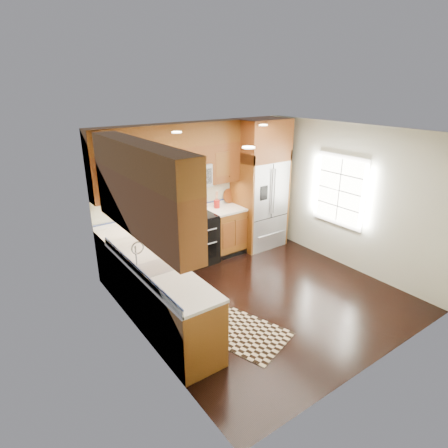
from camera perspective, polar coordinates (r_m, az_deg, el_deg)
ground at (r=6.23m, az=5.77°, el=-10.74°), size 4.00×4.00×0.00m
wall_back at (r=7.20m, az=-4.35°, el=5.06°), size 4.00×0.02×2.60m
wall_left at (r=4.67m, az=-12.59°, el=-4.39°), size 0.02×4.00×2.60m
wall_right at (r=7.09m, az=18.51°, el=3.78°), size 0.02×4.00×2.60m
window at (r=7.16m, az=17.22°, el=4.92°), size 0.04×1.10×1.30m
base_cabinets at (r=6.06m, az=-8.69°, el=-6.95°), size 2.85×3.00×0.90m
countertop at (r=6.01m, az=-8.24°, el=-2.20°), size 2.86×3.01×0.04m
upper_cabinets at (r=5.71m, az=-9.71°, el=8.16°), size 2.85×3.00×1.15m
range at (r=7.08m, az=-4.50°, el=-2.34°), size 0.76×0.67×0.95m
microwave at (r=6.81m, az=-5.35°, el=7.26°), size 0.76×0.40×0.42m
refrigerator at (r=7.65m, az=5.51°, el=6.00°), size 0.98×0.75×2.60m
sink_faucet at (r=5.08m, az=-10.61°, el=-5.92°), size 0.54×0.44×0.37m
rug at (r=5.44m, az=1.95°, el=-15.80°), size 1.23×1.59×0.01m
knife_block at (r=6.75m, az=-8.25°, el=1.69°), size 0.11×0.15×0.29m
utensil_crock at (r=7.31m, az=-1.11°, el=3.34°), size 0.12×0.12×0.33m
cutting_board at (r=7.65m, az=0.77°, el=3.33°), size 0.34×0.34×0.02m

